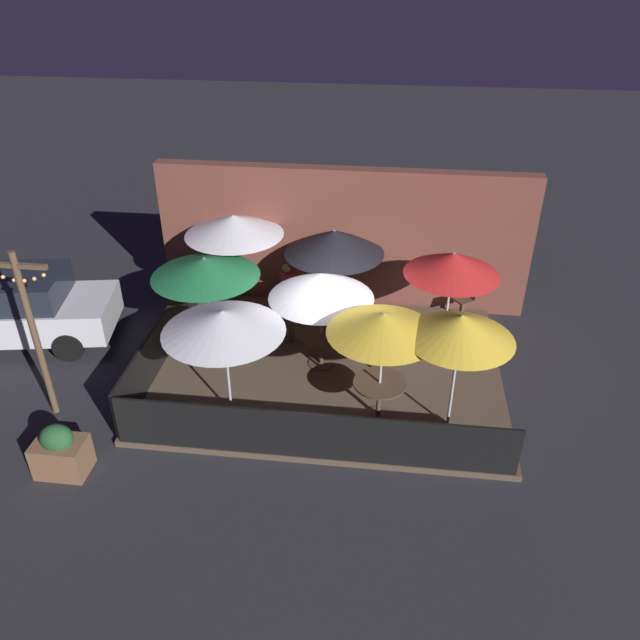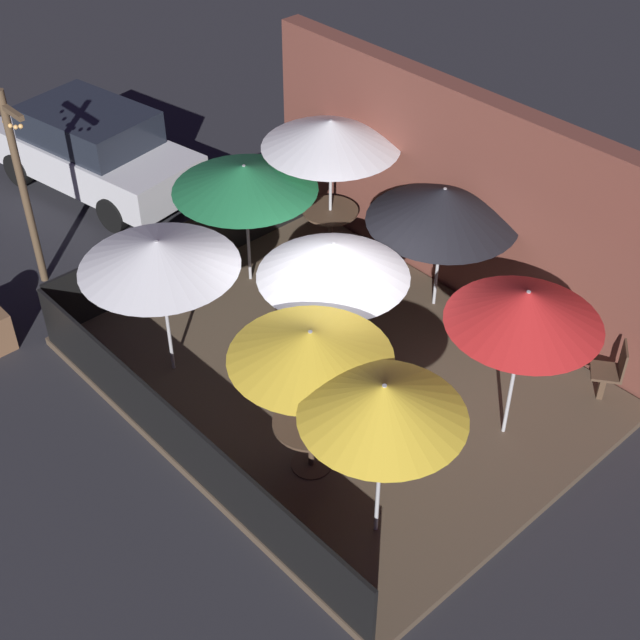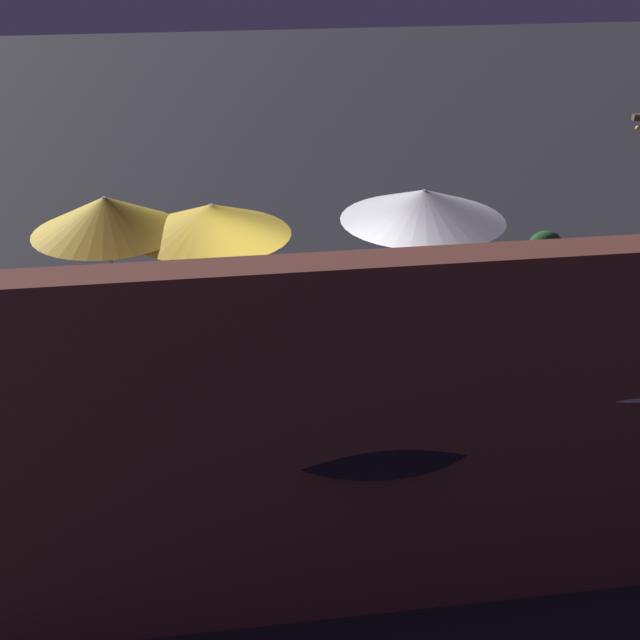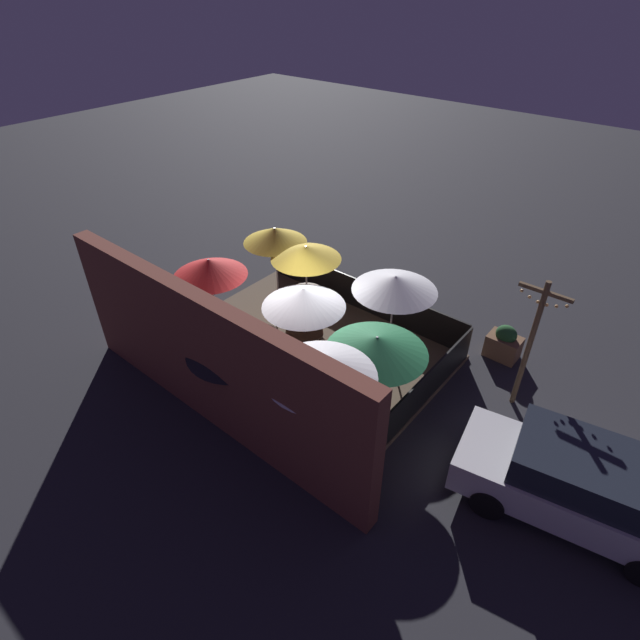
{
  "view_description": "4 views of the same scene",
  "coord_description": "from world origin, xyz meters",
  "px_view_note": "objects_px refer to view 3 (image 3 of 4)",
  "views": [
    {
      "loc": [
        1.08,
        -10.38,
        7.62
      ],
      "look_at": [
        -0.17,
        -0.08,
        1.28
      ],
      "focal_mm": 35.0,
      "sensor_mm": 36.0,
      "label": 1
    },
    {
      "loc": [
        6.79,
        -6.53,
        8.66
      ],
      "look_at": [
        0.01,
        -0.33,
        1.25
      ],
      "focal_mm": 50.0,
      "sensor_mm": 36.0,
      "label": 2
    },
    {
      "loc": [
        1.23,
        8.87,
        5.89
      ],
      "look_at": [
        -0.08,
        -0.15,
        1.31
      ],
      "focal_mm": 50.0,
      "sensor_mm": 36.0,
      "label": 3
    },
    {
      "loc": [
        -6.89,
        7.59,
        8.47
      ],
      "look_at": [
        -0.24,
        -0.45,
        1.02
      ],
      "focal_mm": 28.0,
      "sensor_mm": 36.0,
      "label": 4
    }
  ],
  "objects_px": {
    "dining_table_2": "(578,457)",
    "patron_0": "(477,489)",
    "patio_chair_0": "(31,534)",
    "patio_umbrella_3": "(106,215)",
    "patio_umbrella_0": "(212,220)",
    "patio_umbrella_5": "(423,205)",
    "patio_umbrella_6": "(88,300)",
    "patio_umbrella_4": "(365,379)",
    "planter_box": "(543,264)",
    "patio_umbrella_1": "(331,277)",
    "patio_umbrella_7": "(558,277)",
    "dining_table_0": "(218,321)",
    "patio_umbrella_2": "(600,318)",
    "dining_table_1": "(330,373)",
    "patio_chair_1": "(413,412)"
  },
  "relations": [
    {
      "from": "dining_table_2",
      "to": "patron_0",
      "type": "relative_size",
      "value": 0.81
    },
    {
      "from": "patio_chair_0",
      "to": "patio_umbrella_3",
      "type": "bearing_deg",
      "value": 45.22
    },
    {
      "from": "patio_umbrella_0",
      "to": "patron_0",
      "type": "relative_size",
      "value": 1.93
    },
    {
      "from": "patio_umbrella_5",
      "to": "patio_umbrella_6",
      "type": "bearing_deg",
      "value": 32.12
    },
    {
      "from": "patio_umbrella_5",
      "to": "patio_umbrella_4",
      "type": "bearing_deg",
      "value": 68.84
    },
    {
      "from": "patio_umbrella_0",
      "to": "dining_table_2",
      "type": "xyz_separation_m",
      "value": [
        -3.41,
        3.5,
        -1.39
      ]
    },
    {
      "from": "planter_box",
      "to": "patio_umbrella_4",
      "type": "bearing_deg",
      "value": 54.66
    },
    {
      "from": "patio_umbrella_1",
      "to": "planter_box",
      "type": "xyz_separation_m",
      "value": [
        -3.91,
        -3.42,
        -1.52
      ]
    },
    {
      "from": "patio_umbrella_0",
      "to": "patio_umbrella_7",
      "type": "xyz_separation_m",
      "value": [
        -3.65,
        1.96,
        -0.14
      ]
    },
    {
      "from": "patio_umbrella_0",
      "to": "dining_table_0",
      "type": "bearing_deg",
      "value": 0.0
    },
    {
      "from": "patio_umbrella_7",
      "to": "dining_table_2",
      "type": "relative_size",
      "value": 2.39
    },
    {
      "from": "patio_umbrella_5",
      "to": "dining_table_0",
      "type": "bearing_deg",
      "value": 4.7
    },
    {
      "from": "patio_umbrella_7",
      "to": "patio_umbrella_2",
      "type": "bearing_deg",
      "value": 81.06
    },
    {
      "from": "patio_umbrella_3",
      "to": "planter_box",
      "type": "distance_m",
      "value": 6.89
    },
    {
      "from": "patio_umbrella_4",
      "to": "patio_umbrella_0",
      "type": "bearing_deg",
      "value": -71.86
    },
    {
      "from": "dining_table_0",
      "to": "patron_0",
      "type": "bearing_deg",
      "value": 121.72
    },
    {
      "from": "patio_umbrella_3",
      "to": "patio_umbrella_7",
      "type": "distance_m",
      "value": 5.33
    },
    {
      "from": "planter_box",
      "to": "patio_umbrella_2",
      "type": "bearing_deg",
      "value": 72.16
    },
    {
      "from": "dining_table_1",
      "to": "patron_0",
      "type": "xyz_separation_m",
      "value": [
        -1.07,
        2.21,
        -0.1
      ]
    },
    {
      "from": "dining_table_2",
      "to": "patio_chair_0",
      "type": "relative_size",
      "value": 0.99
    },
    {
      "from": "patio_umbrella_2",
      "to": "patio_umbrella_4",
      "type": "relative_size",
      "value": 1.06
    },
    {
      "from": "patio_umbrella_4",
      "to": "dining_table_1",
      "type": "height_order",
      "value": "patio_umbrella_4"
    },
    {
      "from": "patio_umbrella_1",
      "to": "patio_chair_0",
      "type": "bearing_deg",
      "value": 36.59
    },
    {
      "from": "patio_umbrella_0",
      "to": "patio_chair_1",
      "type": "relative_size",
      "value": 2.34
    },
    {
      "from": "patio_umbrella_0",
      "to": "patio_chair_0",
      "type": "xyz_separation_m",
      "value": [
        1.82,
        3.79,
        -1.49
      ]
    },
    {
      "from": "patio_umbrella_6",
      "to": "dining_table_2",
      "type": "distance_m",
      "value": 5.05
    },
    {
      "from": "patio_umbrella_1",
      "to": "patio_umbrella_5",
      "type": "relative_size",
      "value": 0.96
    },
    {
      "from": "patio_umbrella_3",
      "to": "patio_umbrella_4",
      "type": "distance_m",
      "value": 4.52
    },
    {
      "from": "patron_0",
      "to": "patio_umbrella_7",
      "type": "bearing_deg",
      "value": 34.89
    },
    {
      "from": "patio_umbrella_1",
      "to": "patio_umbrella_5",
      "type": "height_order",
      "value": "patio_umbrella_5"
    },
    {
      "from": "patio_umbrella_2",
      "to": "dining_table_2",
      "type": "bearing_deg",
      "value": 90.0
    },
    {
      "from": "patio_umbrella_1",
      "to": "patron_0",
      "type": "xyz_separation_m",
      "value": [
        -1.07,
        2.21,
        -1.31
      ]
    },
    {
      "from": "patio_umbrella_2",
      "to": "patio_chair_1",
      "type": "height_order",
      "value": "patio_umbrella_2"
    },
    {
      "from": "patio_umbrella_3",
      "to": "patron_0",
      "type": "xyz_separation_m",
      "value": [
        -3.57,
        3.84,
        -1.58
      ]
    },
    {
      "from": "patio_umbrella_3",
      "to": "patio_umbrella_0",
      "type": "bearing_deg",
      "value": 174.92
    },
    {
      "from": "patio_umbrella_6",
      "to": "patio_umbrella_0",
      "type": "bearing_deg",
      "value": -119.26
    },
    {
      "from": "patio_umbrella_3",
      "to": "dining_table_0",
      "type": "bearing_deg",
      "value": 174.92
    },
    {
      "from": "patio_umbrella_0",
      "to": "patio_umbrella_5",
      "type": "relative_size",
      "value": 1.01
    },
    {
      "from": "patio_umbrella_0",
      "to": "dining_table_1",
      "type": "bearing_deg",
      "value": 129.12
    },
    {
      "from": "patio_umbrella_7",
      "to": "dining_table_1",
      "type": "height_order",
      "value": "patio_umbrella_7"
    },
    {
      "from": "patio_umbrella_0",
      "to": "patio_umbrella_7",
      "type": "bearing_deg",
      "value": 151.78
    },
    {
      "from": "patio_umbrella_7",
      "to": "patio_chair_1",
      "type": "relative_size",
      "value": 2.36
    },
    {
      "from": "patio_chair_1",
      "to": "patron_0",
      "type": "distance_m",
      "value": 1.44
    },
    {
      "from": "patio_umbrella_4",
      "to": "patio_chair_1",
      "type": "xyz_separation_m",
      "value": [
        -0.82,
        -1.34,
        -1.28
      ]
    },
    {
      "from": "dining_table_2",
      "to": "patio_chair_0",
      "type": "height_order",
      "value": "patio_chair_0"
    },
    {
      "from": "patio_umbrella_1",
      "to": "dining_table_1",
      "type": "xyz_separation_m",
      "value": [
        -0.0,
        0.0,
        -1.21
      ]
    },
    {
      "from": "dining_table_2",
      "to": "dining_table_1",
      "type": "bearing_deg",
      "value": -42.33
    },
    {
      "from": "dining_table_1",
      "to": "patio_chair_1",
      "type": "xyz_separation_m",
      "value": [
        -0.78,
        0.8,
        -0.1
      ]
    },
    {
      "from": "patio_umbrella_1",
      "to": "dining_table_1",
      "type": "distance_m",
      "value": 1.21
    },
    {
      "from": "patio_chair_0",
      "to": "dining_table_1",
      "type": "bearing_deg",
      "value": -0.0
    }
  ]
}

